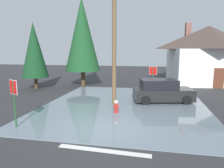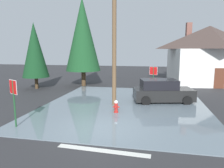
{
  "view_description": "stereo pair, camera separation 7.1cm",
  "coord_description": "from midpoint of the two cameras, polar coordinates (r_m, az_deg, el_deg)",
  "views": [
    {
      "loc": [
        2.27,
        -9.14,
        3.71
      ],
      "look_at": [
        -0.25,
        3.83,
        1.57
      ],
      "focal_mm": 33.42,
      "sensor_mm": 36.0,
      "label": 1
    },
    {
      "loc": [
        2.34,
        -9.13,
        3.71
      ],
      "look_at": [
        -0.25,
        3.83,
        1.57
      ],
      "focal_mm": 33.42,
      "sensor_mm": 36.0,
      "label": 2
    }
  ],
  "objects": [
    {
      "name": "flood_puddle",
      "position": [
        14.34,
        3.4,
        -5.7
      ],
      "size": [
        10.67,
        12.61,
        0.05
      ],
      "primitive_type": "cube",
      "color": "slate",
      "rests_on": "ground"
    },
    {
      "name": "house",
      "position": [
        25.93,
        24.55,
        7.51
      ],
      "size": [
        9.11,
        8.37,
        6.87
      ],
      "color": "silver",
      "rests_on": "ground"
    },
    {
      "name": "fire_hydrant",
      "position": [
        12.47,
        1.0,
        -6.25
      ],
      "size": [
        0.4,
        0.34,
        0.79
      ],
      "color": "#AD231E",
      "rests_on": "ground"
    },
    {
      "name": "ground_plane",
      "position": [
        10.14,
        -3.02,
        -12.56
      ],
      "size": [
        80.0,
        80.0,
        0.1
      ],
      "primitive_type": "cube",
      "color": "#2D2D30"
    },
    {
      "name": "parked_car",
      "position": [
        15.45,
        13.3,
        -1.95
      ],
      "size": [
        4.47,
        2.79,
        1.65
      ],
      "color": "black",
      "rests_on": "ground"
    },
    {
      "name": "stop_sign_near",
      "position": [
        10.88,
        -25.43,
        -2.56
      ],
      "size": [
        0.61,
        0.34,
        2.34
      ],
      "color": "#1E4C28",
      "rests_on": "ground"
    },
    {
      "name": "stop_sign_far",
      "position": [
        20.14,
        11.04,
        2.89
      ],
      "size": [
        0.73,
        0.25,
        2.17
      ],
      "color": "#1E4C28",
      "rests_on": "ground"
    },
    {
      "name": "utility_pole",
      "position": [
        13.91,
        0.46,
        14.6
      ],
      "size": [
        1.6,
        0.28,
        9.67
      ],
      "color": "brown",
      "rests_on": "ground"
    },
    {
      "name": "pine_tree_mid_left",
      "position": [
        21.98,
        -8.25,
        13.17
      ],
      "size": [
        3.58,
        3.58,
        8.94
      ],
      "color": "#4C3823",
      "rests_on": "ground"
    },
    {
      "name": "pine_tree_tall_left",
      "position": [
        21.4,
        -20.62,
        8.65
      ],
      "size": [
        2.53,
        2.53,
        6.31
      ],
      "color": "#4C3823",
      "rests_on": "ground"
    },
    {
      "name": "lane_stop_bar",
      "position": [
        8.18,
        -2.63,
        -17.73
      ],
      "size": [
        3.58,
        0.48,
        0.01
      ],
      "primitive_type": "cube",
      "rotation": [
        0.0,
        0.0,
        -0.05
      ],
      "color": "silver",
      "rests_on": "ground"
    }
  ]
}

